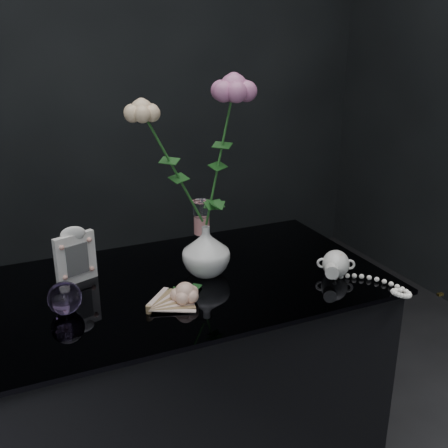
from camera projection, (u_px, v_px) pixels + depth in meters
name	position (u px, v px, depth m)	size (l,w,h in m)	color
table	(183.00, 403.00, 1.47)	(1.05, 0.58, 0.76)	black
vase	(206.00, 251.00, 1.37)	(0.13, 0.13, 0.13)	white
wine_glass	(202.00, 232.00, 1.44)	(0.05, 0.05, 0.18)	white
picture_frame	(75.00, 254.00, 1.32)	(0.11, 0.09, 0.15)	white
paperweight	(65.00, 298.00, 1.18)	(0.08, 0.08, 0.08)	#9773BC
paper_fan	(149.00, 309.00, 1.19)	(0.21, 0.17, 0.02)	beige
loose_rose	(185.00, 293.00, 1.23)	(0.12, 0.15, 0.05)	#F9BBA0
pearl_jar	(336.00, 263.00, 1.37)	(0.24, 0.25, 0.07)	white
roses	(200.00, 148.00, 1.27)	(0.32, 0.12, 0.44)	beige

